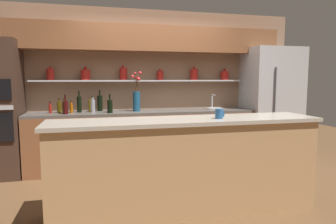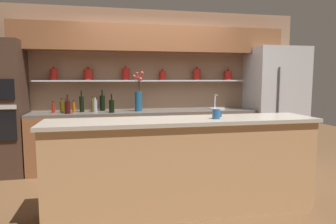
{
  "view_description": "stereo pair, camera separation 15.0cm",
  "coord_description": "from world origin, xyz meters",
  "px_view_note": "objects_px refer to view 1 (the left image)",
  "views": [
    {
      "loc": [
        -0.95,
        -3.55,
        1.45
      ],
      "look_at": [
        0.02,
        0.35,
        0.99
      ],
      "focal_mm": 32.0,
      "sensor_mm": 36.0,
      "label": 1
    },
    {
      "loc": [
        -0.81,
        -3.59,
        1.45
      ],
      "look_at": [
        0.02,
        0.35,
        0.99
      ],
      "focal_mm": 32.0,
      "sensor_mm": 36.0,
      "label": 2
    }
  ],
  "objects_px": {
    "sink_fixture": "(214,108)",
    "bottle_oil_10": "(64,108)",
    "bottle_spirit_5": "(93,106)",
    "bottle_sauce_9": "(71,108)",
    "bottle_wine_4": "(110,106)",
    "bottle_sauce_7": "(109,107)",
    "bottle_sauce_3": "(50,108)",
    "refrigerator": "(271,104)",
    "bottle_oil_1": "(59,107)",
    "coffee_mug": "(219,114)",
    "bottle_wine_2": "(66,107)",
    "bottle_wine_6": "(100,103)",
    "flower_vase": "(137,98)",
    "bottle_oil_8": "(90,105)",
    "bottle_wine_0": "(79,104)"
  },
  "relations": [
    {
      "from": "flower_vase",
      "to": "bottle_sauce_9",
      "type": "height_order",
      "value": "flower_vase"
    },
    {
      "from": "bottle_wine_4",
      "to": "bottle_spirit_5",
      "type": "height_order",
      "value": "bottle_wine_4"
    },
    {
      "from": "bottle_sauce_7",
      "to": "bottle_spirit_5",
      "type": "bearing_deg",
      "value": -173.55
    },
    {
      "from": "flower_vase",
      "to": "sink_fixture",
      "type": "distance_m",
      "value": 1.36
    },
    {
      "from": "bottle_sauce_3",
      "to": "bottle_sauce_9",
      "type": "distance_m",
      "value": 0.31
    },
    {
      "from": "bottle_oil_1",
      "to": "bottle_wine_4",
      "type": "bearing_deg",
      "value": -13.8
    },
    {
      "from": "flower_vase",
      "to": "refrigerator",
      "type": "bearing_deg",
      "value": -0.73
    },
    {
      "from": "bottle_oil_10",
      "to": "coffee_mug",
      "type": "distance_m",
      "value": 2.47
    },
    {
      "from": "sink_fixture",
      "to": "bottle_sauce_7",
      "type": "xyz_separation_m",
      "value": [
        -1.78,
        0.03,
        0.04
      ]
    },
    {
      "from": "bottle_wine_0",
      "to": "bottle_oil_1",
      "type": "relative_size",
      "value": 1.49
    },
    {
      "from": "bottle_wine_0",
      "to": "bottle_wine_4",
      "type": "xyz_separation_m",
      "value": [
        0.46,
        -0.2,
        -0.03
      ]
    },
    {
      "from": "bottle_spirit_5",
      "to": "bottle_wine_6",
      "type": "xyz_separation_m",
      "value": [
        0.11,
        0.16,
        0.03
      ]
    },
    {
      "from": "flower_vase",
      "to": "sink_fixture",
      "type": "relative_size",
      "value": 2.32
    },
    {
      "from": "bottle_spirit_5",
      "to": "bottle_sauce_9",
      "type": "distance_m",
      "value": 0.32
    },
    {
      "from": "bottle_sauce_7",
      "to": "refrigerator",
      "type": "bearing_deg",
      "value": -1.53
    },
    {
      "from": "bottle_oil_1",
      "to": "bottle_wine_6",
      "type": "height_order",
      "value": "bottle_wine_6"
    },
    {
      "from": "bottle_sauce_3",
      "to": "bottle_wine_4",
      "type": "xyz_separation_m",
      "value": [
        0.88,
        -0.19,
        0.03
      ]
    },
    {
      "from": "sink_fixture",
      "to": "coffee_mug",
      "type": "distance_m",
      "value": 2.01
    },
    {
      "from": "bottle_wine_4",
      "to": "bottle_sauce_7",
      "type": "relative_size",
      "value": 1.81
    },
    {
      "from": "bottle_sauce_7",
      "to": "bottle_oil_10",
      "type": "xyz_separation_m",
      "value": [
        -0.67,
        -0.13,
        0.02
      ]
    },
    {
      "from": "bottle_sauce_3",
      "to": "bottle_sauce_9",
      "type": "xyz_separation_m",
      "value": [
        0.31,
        -0.05,
        0.01
      ]
    },
    {
      "from": "bottle_wine_2",
      "to": "bottle_wine_6",
      "type": "distance_m",
      "value": 0.6
    },
    {
      "from": "coffee_mug",
      "to": "flower_vase",
      "type": "bearing_deg",
      "value": 108.57
    },
    {
      "from": "refrigerator",
      "to": "bottle_oil_8",
      "type": "bearing_deg",
      "value": 176.67
    },
    {
      "from": "bottle_sauce_3",
      "to": "bottle_wine_6",
      "type": "distance_m",
      "value": 0.76
    },
    {
      "from": "bottle_wine_0",
      "to": "bottle_sauce_7",
      "type": "xyz_separation_m",
      "value": [
        0.45,
        -0.01,
        -0.06
      ]
    },
    {
      "from": "bottle_wine_6",
      "to": "bottle_oil_10",
      "type": "height_order",
      "value": "bottle_wine_6"
    },
    {
      "from": "bottle_sauce_7",
      "to": "bottle_sauce_9",
      "type": "height_order",
      "value": "bottle_sauce_9"
    },
    {
      "from": "bottle_sauce_3",
      "to": "bottle_wine_0",
      "type": "bearing_deg",
      "value": 1.04
    },
    {
      "from": "flower_vase",
      "to": "bottle_spirit_5",
      "type": "bearing_deg",
      "value": 178.54
    },
    {
      "from": "bottle_wine_6",
      "to": "bottle_oil_8",
      "type": "distance_m",
      "value": 0.16
    },
    {
      "from": "bottle_spirit_5",
      "to": "bottle_oil_10",
      "type": "bearing_deg",
      "value": -167.01
    },
    {
      "from": "sink_fixture",
      "to": "refrigerator",
      "type": "bearing_deg",
      "value": -2.62
    },
    {
      "from": "sink_fixture",
      "to": "bottle_oil_8",
      "type": "bearing_deg",
      "value": 176.3
    },
    {
      "from": "bottle_wine_6",
      "to": "bottle_oil_8",
      "type": "relative_size",
      "value": 1.47
    },
    {
      "from": "bottle_wine_4",
      "to": "bottle_sauce_7",
      "type": "height_order",
      "value": "bottle_wine_4"
    },
    {
      "from": "refrigerator",
      "to": "bottle_wine_2",
      "type": "xyz_separation_m",
      "value": [
        -3.5,
        -0.12,
        0.03
      ]
    },
    {
      "from": "refrigerator",
      "to": "bottle_wine_4",
      "type": "distance_m",
      "value": 2.86
    },
    {
      "from": "bottle_wine_6",
      "to": "coffee_mug",
      "type": "bearing_deg",
      "value": -59.46
    },
    {
      "from": "flower_vase",
      "to": "bottle_oil_1",
      "type": "xyz_separation_m",
      "value": [
        -1.19,
        0.04,
        -0.12
      ]
    },
    {
      "from": "bottle_wine_0",
      "to": "bottle_wine_4",
      "type": "height_order",
      "value": "bottle_wine_0"
    },
    {
      "from": "bottle_wine_4",
      "to": "bottle_spirit_5",
      "type": "distance_m",
      "value": 0.3
    },
    {
      "from": "sink_fixture",
      "to": "bottle_sauce_3",
      "type": "xyz_separation_m",
      "value": [
        -2.66,
        0.03,
        0.05
      ]
    },
    {
      "from": "bottle_oil_1",
      "to": "bottle_wine_6",
      "type": "xyz_separation_m",
      "value": [
        0.61,
        0.13,
        0.04
      ]
    },
    {
      "from": "sink_fixture",
      "to": "bottle_oil_10",
      "type": "xyz_separation_m",
      "value": [
        -2.45,
        -0.1,
        0.06
      ]
    },
    {
      "from": "bottle_spirit_5",
      "to": "bottle_oil_1",
      "type": "bearing_deg",
      "value": 177.12
    },
    {
      "from": "bottle_wine_2",
      "to": "bottle_wine_6",
      "type": "bearing_deg",
      "value": 33.14
    },
    {
      "from": "sink_fixture",
      "to": "coffee_mug",
      "type": "xyz_separation_m",
      "value": [
        -0.73,
        -1.87,
        0.13
      ]
    },
    {
      "from": "flower_vase",
      "to": "bottle_oil_8",
      "type": "xyz_separation_m",
      "value": [
        -0.73,
        0.15,
        -0.11
      ]
    },
    {
      "from": "bottle_wine_0",
      "to": "bottle_sauce_7",
      "type": "bearing_deg",
      "value": -1.07
    }
  ]
}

